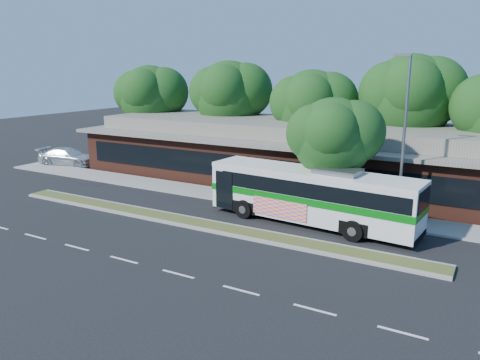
{
  "coord_description": "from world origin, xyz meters",
  "views": [
    {
      "loc": [
        14.09,
        -19.37,
        8.34
      ],
      "look_at": [
        1.08,
        3.62,
        2.0
      ],
      "focal_mm": 35.0,
      "sensor_mm": 36.0,
      "label": 1
    }
  ],
  "objects_px": {
    "lamp_post": "(403,136)",
    "sidewalk_tree": "(339,136)",
    "transit_bus": "(312,192)",
    "sedan": "(68,157)"
  },
  "relations": [
    {
      "from": "transit_bus",
      "to": "sedan",
      "type": "distance_m",
      "value": 24.84
    },
    {
      "from": "lamp_post",
      "to": "transit_bus",
      "type": "height_order",
      "value": "lamp_post"
    },
    {
      "from": "lamp_post",
      "to": "sidewalk_tree",
      "type": "height_order",
      "value": "lamp_post"
    },
    {
      "from": "lamp_post",
      "to": "sedan",
      "type": "relative_size",
      "value": 1.73
    },
    {
      "from": "transit_bus",
      "to": "sedan",
      "type": "height_order",
      "value": "transit_bus"
    },
    {
      "from": "transit_bus",
      "to": "sidewalk_tree",
      "type": "bearing_deg",
      "value": 67.16
    },
    {
      "from": "lamp_post",
      "to": "sedan",
      "type": "distance_m",
      "value": 28.89
    },
    {
      "from": "lamp_post",
      "to": "sedan",
      "type": "bearing_deg",
      "value": 175.41
    },
    {
      "from": "transit_bus",
      "to": "sedan",
      "type": "relative_size",
      "value": 2.26
    },
    {
      "from": "transit_bus",
      "to": "lamp_post",
      "type": "bearing_deg",
      "value": 33.27
    }
  ]
}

